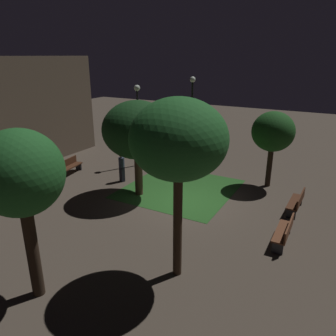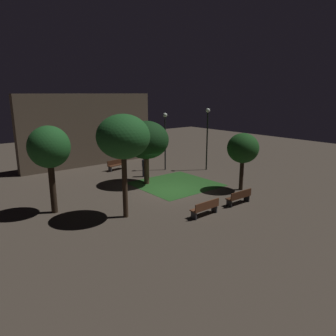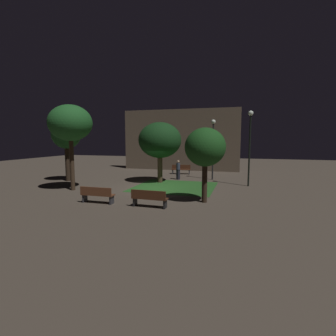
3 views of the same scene
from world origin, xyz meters
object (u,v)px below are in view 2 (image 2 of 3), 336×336
Objects in this scene: lamp_post_plaza_east at (207,129)px; pedestrian at (144,166)px; tree_back_left at (123,137)px; bench_back_row at (239,197)px; bench_front_right at (205,208)px; lamp_post_path_center at (165,132)px; tree_lawn_side at (146,140)px; bench_by_lamp at (117,164)px; tree_left_canopy at (243,149)px; tree_back_right at (49,148)px.

lamp_post_plaza_east is 3.31× the size of pedestrian.
bench_back_row is at bearing -22.49° from tree_back_left.
bench_front_right is 11.19m from lamp_post_path_center.
tree_back_left reaches higher than lamp_post_plaza_east.
tree_lawn_side is 4.52m from lamp_post_path_center.
bench_by_lamp is 0.40× the size of tree_lawn_side.
tree_left_canopy is (8.81, -0.83, -1.45)m from tree_back_left.
tree_back_left is 4.21m from tree_back_right.
bench_by_lamp is 3.45m from pedestrian.
tree_back_left is at bearing 174.61° from tree_left_canopy.
bench_back_row is 0.98× the size of bench_by_lamp.
tree_lawn_side reaches higher than bench_front_right.
tree_lawn_side is at bearing -177.79° from lamp_post_plaza_east.
lamp_post_plaza_east is at bearing 2.21° from tree_lawn_side.
bench_back_row is 7.90m from tree_back_left.
tree_left_canopy is at bearing -5.39° from tree_back_left.
tree_left_canopy is (5.36, 1.80, 2.43)m from bench_front_right.
tree_left_canopy is at bearing -51.59° from tree_lawn_side.
tree_back_left is 3.45× the size of pedestrian.
pedestrian is at bearing 48.49° from tree_back_left.
pedestrian reaches higher than bench_by_lamp.
bench_by_lamp is at bearing 62.63° from tree_back_left.
pedestrian is at bearing -80.57° from bench_by_lamp.
tree_back_right is at bearing 137.41° from bench_front_right.
lamp_post_plaza_east reaches higher than tree_left_canopy.
tree_left_canopy is 0.81× the size of tree_back_right.
tree_back_left is 12.16m from lamp_post_plaza_east.
bench_back_row is 0.39× the size of tree_lawn_side.
tree_left_canopy reaches higher than bench_by_lamp.
bench_back_row is 11.25m from tree_back_right.
tree_back_right reaches higher than tree_left_canopy.
bench_by_lamp is 0.33× the size of tree_back_left.
lamp_post_path_center is (8.33, 7.02, -1.04)m from tree_back_left.
bench_front_right is at bearing -116.79° from lamp_post_path_center.
tree_back_left is 9.12m from pedestrian.
lamp_post_plaza_east reaches higher than lamp_post_path_center.
tree_back_left is 8.97m from tree_left_canopy.
lamp_post_plaza_east is (13.93, 1.67, -0.14)m from tree_back_right.
bench_front_right is 1.12× the size of pedestrian.
pedestrian reaches higher than bench_back_row.
tree_back_left reaches higher than tree_back_right.
bench_front_right is 2.91m from bench_back_row.
lamp_post_path_center is at bearing 93.50° from tree_left_canopy.
tree_back_right is at bearing -139.76° from bench_by_lamp.
lamp_post_path_center reaches higher than bench_by_lamp.
tree_lawn_side is at bearing -146.27° from lamp_post_path_center.
tree_left_canopy is 8.10m from pedestrian.
tree_back_right is 11.79m from lamp_post_path_center.
lamp_post_path_center is (4.88, 9.66, 2.84)m from bench_front_right.
tree_left_canopy is (4.24, -5.35, -0.35)m from tree_lawn_side.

